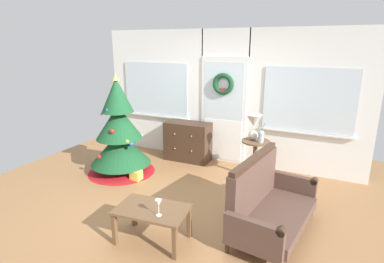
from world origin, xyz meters
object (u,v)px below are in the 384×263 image
(christmas_tree, at_px, (120,136))
(coffee_table, at_px, (152,213))
(side_table, at_px, (255,152))
(flower_vase, at_px, (261,136))
(settee_sofa, at_px, (267,203))
(dresser_cabinet, at_px, (188,141))
(gift_box, at_px, (136,175))
(table_lamp, at_px, (254,124))
(wine_glass, at_px, (158,204))

(christmas_tree, bearing_deg, coffee_table, -42.41)
(side_table, xyz_separation_m, flower_vase, (0.10, -0.06, 0.32))
(christmas_tree, distance_m, settee_sofa, 2.91)
(settee_sofa, height_order, flower_vase, flower_vase)
(dresser_cabinet, relative_size, settee_sofa, 0.59)
(coffee_table, distance_m, gift_box, 1.81)
(christmas_tree, bearing_deg, table_lamp, 20.52)
(coffee_table, bearing_deg, wine_glass, -31.84)
(christmas_tree, xyz_separation_m, table_lamp, (2.21, 0.83, 0.29))
(dresser_cabinet, relative_size, side_table, 1.32)
(gift_box, bearing_deg, settee_sofa, -12.20)
(dresser_cabinet, height_order, gift_box, dresser_cabinet)
(christmas_tree, height_order, settee_sofa, christmas_tree)
(flower_vase, bearing_deg, table_lamp, 147.99)
(side_table, height_order, wine_glass, side_table)
(christmas_tree, bearing_deg, side_table, 19.12)
(christmas_tree, relative_size, coffee_table, 2.02)
(table_lamp, relative_size, gift_box, 2.49)
(dresser_cabinet, xyz_separation_m, wine_glass, (0.98, -2.68, 0.18))
(settee_sofa, relative_size, table_lamp, 3.53)
(side_table, bearing_deg, gift_box, -151.92)
(dresser_cabinet, distance_m, flower_vase, 1.64)
(gift_box, bearing_deg, wine_glass, -46.52)
(flower_vase, bearing_deg, christmas_tree, -162.95)
(side_table, relative_size, coffee_table, 0.77)
(flower_vase, bearing_deg, settee_sofa, -72.64)
(coffee_table, distance_m, wine_glass, 0.28)
(dresser_cabinet, height_order, flower_vase, flower_vase)
(dresser_cabinet, bearing_deg, coffee_table, -72.31)
(christmas_tree, distance_m, coffee_table, 2.26)
(christmas_tree, height_order, dresser_cabinet, christmas_tree)
(coffee_table, bearing_deg, gift_box, 132.00)
(dresser_cabinet, relative_size, gift_box, 5.14)
(dresser_cabinet, bearing_deg, wine_glass, -69.94)
(gift_box, bearing_deg, dresser_cabinet, 73.73)
(settee_sofa, bearing_deg, coffee_table, -144.85)
(dresser_cabinet, relative_size, table_lamp, 2.07)
(settee_sofa, distance_m, side_table, 1.58)
(coffee_table, height_order, gift_box, coffee_table)
(coffee_table, height_order, wine_glass, wine_glass)
(christmas_tree, height_order, coffee_table, christmas_tree)
(table_lamp, xyz_separation_m, coffee_table, (-0.56, -2.33, -0.61))
(side_table, bearing_deg, coffee_table, -105.08)
(dresser_cabinet, xyz_separation_m, table_lamp, (1.38, -0.26, 0.58))
(wine_glass, bearing_deg, gift_box, 133.48)
(settee_sofa, bearing_deg, dresser_cabinet, 138.27)
(flower_vase, relative_size, coffee_table, 0.39)
(dresser_cabinet, distance_m, wine_glass, 2.86)
(christmas_tree, height_order, table_lamp, christmas_tree)
(table_lamp, distance_m, wine_glass, 2.49)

